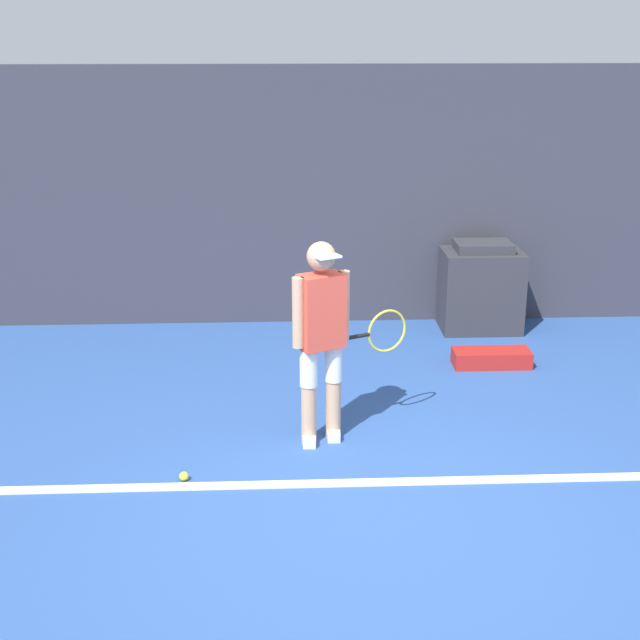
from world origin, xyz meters
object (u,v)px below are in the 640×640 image
Objects in this scene: tennis_ball at (184,476)px; tennis_player at (323,333)px; covered_chair at (481,288)px; equipment_bag at (491,358)px.

tennis_player is at bearing 31.27° from tennis_ball.
covered_chair is at bearing 48.82° from tennis_ball.
covered_chair reaches higher than equipment_bag.
tennis_player is 2.44m from equipment_bag.
tennis_ball is at bearing -174.23° from tennis_player.
tennis_ball is 3.51m from equipment_bag.
covered_chair is 1.18m from equipment_bag.
tennis_player is at bearing -137.98° from equipment_bag.
tennis_player is at bearing -124.62° from covered_chair.
covered_chair is at bearing 29.88° from tennis_player.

